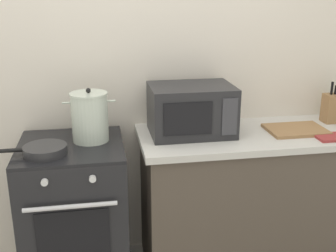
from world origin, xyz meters
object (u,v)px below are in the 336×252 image
(knife_block, at_px, (333,108))
(stove, at_px, (76,216))
(cutting_board, at_px, (296,130))
(stock_pot, at_px, (90,117))
(microwave, at_px, (191,110))
(oven_mitt, at_px, (331,137))
(frying_pan, at_px, (44,150))

(knife_block, bearing_deg, stove, -175.27)
(knife_block, bearing_deg, cutting_board, -156.73)
(stock_pot, distance_m, knife_block, 1.59)
(microwave, distance_m, oven_mitt, 0.85)
(knife_block, bearing_deg, microwave, -176.39)
(frying_pan, xyz_separation_m, oven_mitt, (1.66, -0.03, -0.02))
(stock_pot, relative_size, knife_block, 1.15)
(microwave, height_order, knife_block, microwave)
(stove, relative_size, stock_pot, 2.92)
(knife_block, bearing_deg, oven_mitt, -120.74)
(stove, distance_m, stock_pot, 0.62)
(stock_pot, distance_m, frying_pan, 0.33)
(frying_pan, bearing_deg, knife_block, 8.40)
(frying_pan, height_order, knife_block, knife_block)
(microwave, xyz_separation_m, oven_mitt, (0.80, -0.24, -0.14))
(stock_pot, distance_m, oven_mitt, 1.43)
(stove, xyz_separation_m, cutting_board, (1.38, 0.00, 0.47))
(frying_pan, height_order, microwave, microwave)
(knife_block, relative_size, oven_mitt, 1.52)
(stock_pot, height_order, microwave, stock_pot)
(stove, relative_size, knife_block, 3.36)
(stove, bearing_deg, microwave, 6.23)
(cutting_board, distance_m, knife_block, 0.37)
(oven_mitt, bearing_deg, knife_block, 59.26)
(knife_block, xyz_separation_m, oven_mitt, (-0.18, -0.30, -0.09))
(oven_mitt, bearing_deg, cutting_board, 132.59)
(stock_pot, xyz_separation_m, knife_block, (1.59, 0.09, -0.05))
(stove, distance_m, cutting_board, 1.46)
(stock_pot, relative_size, frying_pan, 0.73)
(oven_mitt, bearing_deg, frying_pan, 179.02)
(cutting_board, bearing_deg, microwave, 173.21)
(microwave, height_order, cutting_board, microwave)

